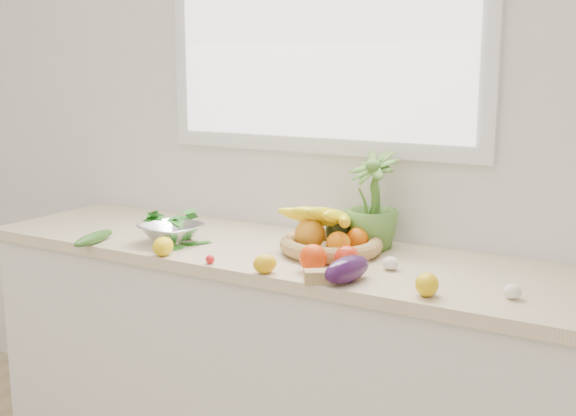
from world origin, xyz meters
The scene contains 18 objects.
back_wall centered at (0.00, 2.25, 1.35)m, with size 4.50×0.02×2.70m, color white.
counter_cabinet centered at (0.00, 1.95, 0.43)m, with size 2.20×0.58×0.86m, color silver.
countertop centered at (0.00, 1.95, 0.88)m, with size 2.24×0.62×0.04m, color beige.
orange_loose centered at (0.24, 1.76, 0.94)m, with size 0.09×0.09×0.09m, color red.
lemon_a centered at (-0.28, 1.67, 0.93)m, with size 0.06×0.08×0.06m, color yellow.
lemon_b centered at (0.12, 1.67, 0.93)m, with size 0.06×0.07×0.06m, color #EBAB0C.
lemon_c centered at (0.62, 1.71, 0.93)m, with size 0.07×0.08×0.07m, color #E9B80C.
apple centered at (0.32, 1.83, 0.94)m, with size 0.08×0.08×0.08m, color red.
ginger centered at (0.32, 1.68, 0.92)m, with size 0.12×0.05×0.04m, color tan.
garlic_a centered at (0.24, 1.96, 0.92)m, with size 0.05×0.05×0.04m, color beige.
garlic_b centered at (0.44, 1.90, 0.92)m, with size 0.05×0.05×0.04m, color white.
garlic_c centered at (0.83, 1.81, 0.92)m, with size 0.05×0.05×0.04m, color white.
eggplant centered at (0.38, 1.71, 0.94)m, with size 0.07×0.19×0.08m, color #300F3A.
cucumber centered at (-0.59, 1.67, 0.92)m, with size 0.04×0.22×0.04m, color #205819.
radish centered at (-0.08, 1.67, 0.91)m, with size 0.03×0.03×0.03m, color red.
potted_herb centered at (0.27, 2.12, 1.07)m, with size 0.19×0.19×0.34m, color #50812F.
fruit_basket centered at (0.18, 1.98, 0.95)m, with size 0.41×0.41×0.18m.
colander_with_spinach centered at (-0.36, 1.82, 0.96)m, with size 0.24×0.24×0.12m.
Camera 1 is at (1.26, -0.11, 1.52)m, focal length 45.00 mm.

